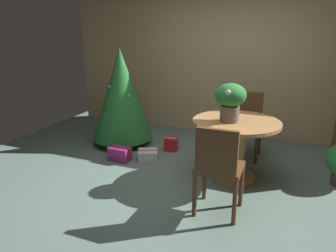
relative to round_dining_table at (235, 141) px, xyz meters
name	(u,v)px	position (x,y,z in m)	size (l,w,h in m)	color
ground_plane	(190,186)	(-0.43, -0.41, -0.50)	(6.60, 6.60, 0.00)	slate
back_wall_panel	(233,60)	(-0.43, 1.79, 0.80)	(6.00, 0.10, 2.60)	tan
round_dining_table	(235,141)	(0.00, 0.00, 0.00)	(1.05, 1.05, 0.75)	#B27F4C
flower_vase	(230,99)	(-0.07, -0.07, 0.53)	(0.36, 0.36, 0.45)	#665B51
wooden_chair_far	(246,120)	(0.00, 0.85, 0.04)	(0.45, 0.44, 0.93)	brown
wooden_chair_near	(218,165)	(0.00, -0.88, 0.04)	(0.44, 0.41, 0.94)	brown
holiday_tree	(121,94)	(-1.92, 0.60, 0.32)	(0.96, 0.96, 1.53)	brown
gift_box_red	(171,144)	(-1.07, 0.60, -0.40)	(0.21, 0.20, 0.20)	red
gift_box_cream	(148,155)	(-1.24, 0.12, -0.43)	(0.35, 0.33, 0.14)	silver
gift_box_purple	(120,154)	(-1.61, -0.05, -0.40)	(0.32, 0.20, 0.20)	#9E287A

